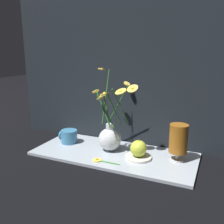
# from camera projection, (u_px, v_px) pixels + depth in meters

# --- Properties ---
(ground_plane) EXTENTS (6.00, 6.00, 0.00)m
(ground_plane) POSITION_uv_depth(u_px,v_px,m) (114.00, 155.00, 1.09)
(ground_plane) COLOR black
(shelf) EXTENTS (0.70, 0.30, 0.01)m
(shelf) POSITION_uv_depth(u_px,v_px,m) (114.00, 154.00, 1.09)
(shelf) COLOR #9EA8B2
(shelf) RESTS_ON ground_plane
(backdrop_wall) EXTENTS (1.20, 0.02, 1.10)m
(backdrop_wall) POSITION_uv_depth(u_px,v_px,m) (129.00, 26.00, 1.10)
(backdrop_wall) COLOR black
(backdrop_wall) RESTS_ON ground_plane
(vase_with_flowers) EXTENTS (0.20, 0.22, 0.36)m
(vase_with_flowers) POSITION_uv_depth(u_px,v_px,m) (110.00, 136.00, 1.10)
(vase_with_flowers) COLOR silver
(vase_with_flowers) RESTS_ON shelf
(yellow_mug) EXTENTS (0.09, 0.08, 0.06)m
(yellow_mug) POSITION_uv_depth(u_px,v_px,m) (69.00, 136.00, 1.20)
(yellow_mug) COLOR teal
(yellow_mug) RESTS_ON shelf
(tea_glass) EXTENTS (0.07, 0.07, 0.15)m
(tea_glass) POSITION_uv_depth(u_px,v_px,m) (178.00, 139.00, 0.99)
(tea_glass) COLOR silver
(tea_glass) RESTS_ON shelf
(saucer_plate) EXTENTS (0.11, 0.11, 0.01)m
(saucer_plate) POSITION_uv_depth(u_px,v_px,m) (138.00, 157.00, 1.03)
(saucer_plate) COLOR silver
(saucer_plate) RESTS_ON shelf
(orange_fruit) EXTENTS (0.07, 0.07, 0.08)m
(orange_fruit) POSITION_uv_depth(u_px,v_px,m) (138.00, 148.00, 1.02)
(orange_fruit) COLOR #B7C638
(orange_fruit) RESTS_ON saucer_plate
(loose_daisy) EXTENTS (0.12, 0.04, 0.01)m
(loose_daisy) POSITION_uv_depth(u_px,v_px,m) (100.00, 161.00, 1.00)
(loose_daisy) COLOR #4C8E3D
(loose_daisy) RESTS_ON shelf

